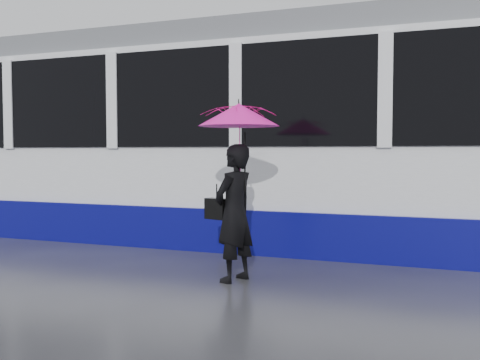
% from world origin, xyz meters
% --- Properties ---
extents(ground, '(90.00, 90.00, 0.00)m').
position_xyz_m(ground, '(0.00, 0.00, 0.00)').
color(ground, '#2A2A2F').
rests_on(ground, ground).
extents(rails, '(34.00, 1.51, 0.02)m').
position_xyz_m(rails, '(0.00, 2.50, 0.01)').
color(rails, '#3F3D38').
rests_on(rails, ground).
extents(tram, '(26.00, 2.56, 3.35)m').
position_xyz_m(tram, '(0.12, 2.50, 1.64)').
color(tram, white).
rests_on(tram, ground).
extents(woman, '(0.51, 0.64, 1.51)m').
position_xyz_m(woman, '(0.17, -0.21, 0.76)').
color(woman, black).
rests_on(woman, ground).
extents(umbrella, '(1.12, 1.12, 1.02)m').
position_xyz_m(umbrella, '(0.22, -0.21, 1.66)').
color(umbrella, '#F51460').
rests_on(umbrella, ground).
extents(handbag, '(0.29, 0.19, 0.41)m').
position_xyz_m(handbag, '(-0.05, -0.19, 0.79)').
color(handbag, black).
rests_on(handbag, ground).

